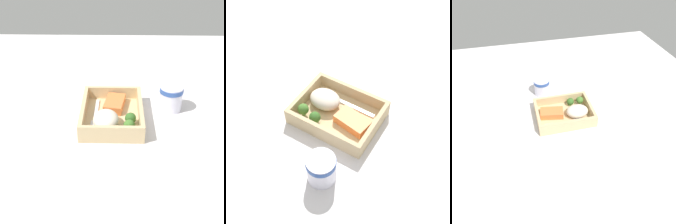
# 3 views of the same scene
# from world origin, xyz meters

# --- Properties ---
(ground_plane) EXTENTS (1.60, 1.60, 0.02)m
(ground_plane) POSITION_xyz_m (0.00, 0.00, -0.01)
(ground_plane) COLOR silver
(takeout_tray) EXTENTS (0.24, 0.19, 0.01)m
(takeout_tray) POSITION_xyz_m (0.00, 0.00, 0.01)
(takeout_tray) COLOR tan
(takeout_tray) RESTS_ON ground_plane
(tray_rim) EXTENTS (0.24, 0.19, 0.04)m
(tray_rim) POSITION_xyz_m (0.00, 0.00, 0.03)
(tray_rim) COLOR tan
(tray_rim) RESTS_ON takeout_tray
(salmon_fillet) EXTENTS (0.11, 0.07, 0.03)m
(salmon_fillet) POSITION_xyz_m (-0.05, 0.01, 0.03)
(salmon_fillet) COLOR orange
(salmon_fillet) RESTS_ON takeout_tray
(mashed_potatoes) EXTENTS (0.09, 0.07, 0.05)m
(mashed_potatoes) POSITION_xyz_m (0.05, -0.02, 0.04)
(mashed_potatoes) COLOR beige
(mashed_potatoes) RESTS_ON takeout_tray
(broccoli_floret_1) EXTENTS (0.03, 0.03, 0.04)m
(broccoli_floret_1) POSITION_xyz_m (0.04, 0.05, 0.03)
(broccoli_floret_1) COLOR #73A358
(broccoli_floret_1) RESTS_ON takeout_tray
(broccoli_floret_2) EXTENTS (0.03, 0.03, 0.04)m
(broccoli_floret_2) POSITION_xyz_m (0.09, 0.05, 0.04)
(broccoli_floret_2) COLOR #83A267
(broccoli_floret_2) RESTS_ON takeout_tray
(fork) EXTENTS (0.16, 0.02, 0.00)m
(fork) POSITION_xyz_m (-0.00, -0.05, 0.01)
(fork) COLOR silver
(fork) RESTS_ON takeout_tray
(paper_cup) EXTENTS (0.07, 0.07, 0.08)m
(paper_cup) POSITION_xyz_m (-0.06, 0.19, 0.05)
(paper_cup) COLOR white
(paper_cup) RESTS_ON ground_plane
(receipt_slip) EXTENTS (0.12, 0.14, 0.00)m
(receipt_slip) POSITION_xyz_m (0.19, -0.05, 0.00)
(receipt_slip) COLOR white
(receipt_slip) RESTS_ON ground_plane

